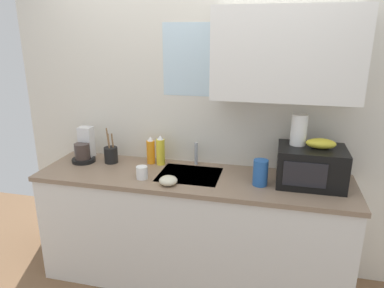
{
  "coord_description": "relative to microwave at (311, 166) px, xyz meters",
  "views": [
    {
      "loc": [
        0.59,
        -2.42,
        1.94
      ],
      "look_at": [
        0.0,
        0.0,
        1.15
      ],
      "focal_mm": 33.53,
      "sensor_mm": 36.0,
      "label": 1
    }
  ],
  "objects": [
    {
      "name": "kitchen_wall_assembly",
      "position": [
        -0.72,
        0.26,
        0.33
      ],
      "size": [
        3.13,
        0.42,
        2.5
      ],
      "color": "silver",
      "rests_on": "ground"
    },
    {
      "name": "counter_unit",
      "position": [
        -0.84,
        -0.05,
        -0.58
      ],
      "size": [
        2.36,
        0.63,
        0.9
      ],
      "color": "white",
      "rests_on": "ground"
    },
    {
      "name": "sink_faucet",
      "position": [
        -0.87,
        0.19,
        -0.04
      ],
      "size": [
        0.03,
        0.03,
        0.19
      ],
      "primitive_type": "cylinder",
      "color": "#B2B5BA",
      "rests_on": "counter_unit"
    },
    {
      "name": "microwave",
      "position": [
        0.0,
        0.0,
        0.0
      ],
      "size": [
        0.46,
        0.35,
        0.27
      ],
      "color": "black",
      "rests_on": "counter_unit"
    },
    {
      "name": "banana_bunch",
      "position": [
        0.05,
        0.0,
        0.17
      ],
      "size": [
        0.2,
        0.11,
        0.07
      ],
      "primitive_type": "ellipsoid",
      "color": "gold",
      "rests_on": "microwave"
    },
    {
      "name": "paper_towel_roll",
      "position": [
        -0.1,
        0.05,
        0.24
      ],
      "size": [
        0.11,
        0.11,
        0.22
      ],
      "primitive_type": "cylinder",
      "color": "white",
      "rests_on": "microwave"
    },
    {
      "name": "coffee_maker",
      "position": [
        -1.79,
        0.06,
        -0.03
      ],
      "size": [
        0.19,
        0.21,
        0.28
      ],
      "color": "black",
      "rests_on": "counter_unit"
    },
    {
      "name": "dish_soap_bottle_yellow",
      "position": [
        -1.15,
        0.13,
        -0.02
      ],
      "size": [
        0.07,
        0.07,
        0.25
      ],
      "color": "yellow",
      "rests_on": "counter_unit"
    },
    {
      "name": "dish_soap_bottle_orange",
      "position": [
        -1.23,
        0.13,
        -0.03
      ],
      "size": [
        0.07,
        0.07,
        0.23
      ],
      "color": "orange",
      "rests_on": "counter_unit"
    },
    {
      "name": "cereal_canister",
      "position": [
        -0.34,
        -0.1,
        -0.04
      ],
      "size": [
        0.1,
        0.1,
        0.19
      ],
      "primitive_type": "cylinder",
      "color": "#2659A5",
      "rests_on": "counter_unit"
    },
    {
      "name": "mug_white",
      "position": [
        -1.19,
        -0.19,
        -0.09
      ],
      "size": [
        0.08,
        0.08,
        0.09
      ],
      "primitive_type": "cylinder",
      "color": "white",
      "rests_on": "counter_unit"
    },
    {
      "name": "utensil_crock",
      "position": [
        -1.56,
        0.07,
        -0.06
      ],
      "size": [
        0.11,
        0.11,
        0.29
      ],
      "color": "black",
      "rests_on": "counter_unit"
    },
    {
      "name": "small_bowl",
      "position": [
        -0.97,
        -0.25,
        -0.1
      ],
      "size": [
        0.13,
        0.13,
        0.06
      ],
      "primitive_type": "ellipsoid",
      "color": "beige",
      "rests_on": "counter_unit"
    }
  ]
}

